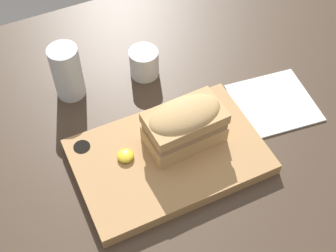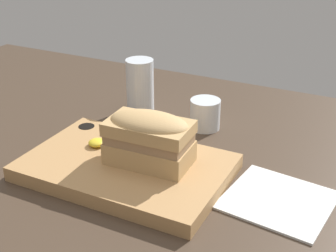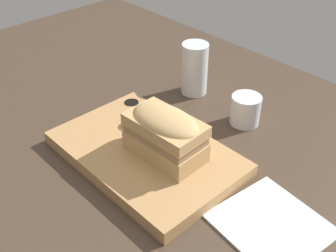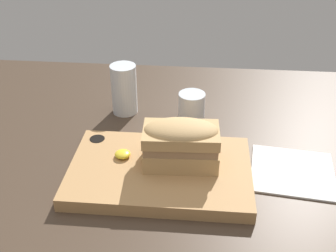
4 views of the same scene
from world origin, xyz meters
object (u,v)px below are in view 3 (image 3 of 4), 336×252
object	(u,v)px
serving_board	(146,153)
napkin	(271,224)
wine_glass	(245,111)
water_glass	(194,72)
sandwich	(165,133)

from	to	relation	value
serving_board	napkin	size ratio (longest dim) A/B	1.96
serving_board	wine_glass	distance (cm)	25.07
serving_board	napkin	distance (cm)	27.68
serving_board	wine_glass	bearing A→B (deg)	77.47
water_glass	sandwich	bearing A→B (deg)	-56.97
serving_board	water_glass	xyz separation A→B (cm)	(-11.73, 25.91, 4.16)
napkin	water_glass	bearing A→B (deg)	150.61
sandwich	water_glass	world-z (taller)	water_glass
sandwich	napkin	bearing A→B (deg)	5.81
serving_board	sandwich	xyz separation A→B (cm)	(4.13, 1.52, 6.50)
wine_glass	napkin	xyz separation A→B (cm)	(21.95, -20.54, -2.83)
serving_board	water_glass	distance (cm)	28.75
sandwich	wine_glass	world-z (taller)	sandwich
wine_glass	sandwich	bearing A→B (deg)	-93.25
napkin	sandwich	bearing A→B (deg)	-174.19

